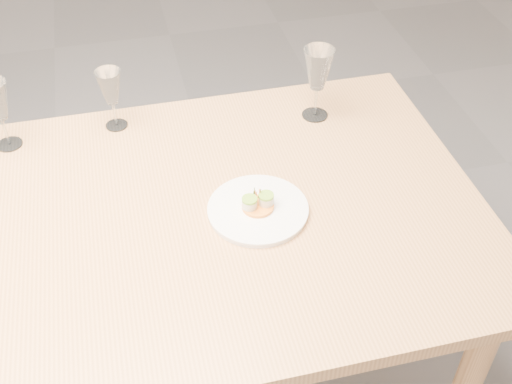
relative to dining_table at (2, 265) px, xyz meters
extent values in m
cylinder|color=tan|center=(1.10, 0.40, -0.33)|extent=(0.07, 0.07, 0.71)
cylinder|color=white|center=(0.63, -0.03, 0.07)|extent=(0.25, 0.25, 0.01)
cylinder|color=white|center=(0.63, -0.03, 0.08)|extent=(0.25, 0.25, 0.01)
cylinder|color=#FF9A30|center=(0.63, -0.03, 0.09)|extent=(0.08, 0.08, 0.01)
cylinder|color=beige|center=(0.61, -0.04, 0.10)|extent=(0.04, 0.04, 0.02)
cylinder|color=beige|center=(0.65, -0.03, 0.10)|extent=(0.04, 0.04, 0.02)
cylinder|color=#8DBD34|center=(0.61, -0.04, 0.12)|extent=(0.04, 0.04, 0.01)
cylinder|color=#8DBD34|center=(0.65, -0.03, 0.12)|extent=(0.04, 0.04, 0.01)
cylinder|color=#D1D06F|center=(0.68, -0.07, 0.08)|extent=(0.04, 0.04, 0.00)
cylinder|color=white|center=(0.02, 0.39, 0.07)|extent=(0.07, 0.07, 0.00)
cylinder|color=white|center=(0.02, 0.39, 0.11)|extent=(0.01, 0.01, 0.09)
cylinder|color=white|center=(0.32, 0.41, 0.07)|extent=(0.06, 0.06, 0.00)
cylinder|color=white|center=(0.32, 0.41, 0.11)|extent=(0.01, 0.01, 0.08)
cone|color=white|center=(0.32, 0.41, 0.20)|extent=(0.07, 0.07, 0.10)
cylinder|color=white|center=(0.89, 0.33, 0.07)|extent=(0.08, 0.08, 0.00)
cylinder|color=white|center=(0.89, 0.33, 0.12)|extent=(0.01, 0.01, 0.09)
cone|color=white|center=(0.89, 0.33, 0.23)|extent=(0.09, 0.09, 0.12)
camera|label=1|loc=(0.36, -1.15, 1.17)|focal=45.00mm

